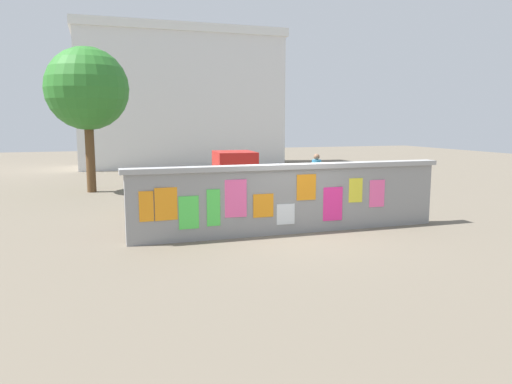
# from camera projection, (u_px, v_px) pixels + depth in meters

# --- Properties ---
(ground) EXTENTS (60.00, 60.00, 0.00)m
(ground) POSITION_uv_depth(u_px,v_px,m) (216.00, 190.00, 19.72)
(ground) COLOR #6B6051
(poster_wall) EXTENTS (8.24, 0.42, 1.74)m
(poster_wall) POSITION_uv_depth(u_px,v_px,m) (291.00, 198.00, 12.07)
(poster_wall) COLOR gray
(poster_wall) RESTS_ON ground
(auto_rickshaw_truck) EXTENTS (3.70, 1.76, 1.85)m
(auto_rickshaw_truck) POSITION_uv_depth(u_px,v_px,m) (203.00, 183.00, 15.02)
(auto_rickshaw_truck) COLOR black
(auto_rickshaw_truck) RESTS_ON ground
(motorcycle) EXTENTS (1.90, 0.56, 0.87)m
(motorcycle) POSITION_uv_depth(u_px,v_px,m) (343.00, 192.00, 15.96)
(motorcycle) COLOR black
(motorcycle) RESTS_ON ground
(bicycle_near) EXTENTS (1.70, 0.44, 0.95)m
(bicycle_near) POSITION_uv_depth(u_px,v_px,m) (314.00, 208.00, 13.60)
(bicycle_near) COLOR black
(bicycle_near) RESTS_ON ground
(person_walking) EXTENTS (0.44, 0.44, 1.62)m
(person_walking) POSITION_uv_depth(u_px,v_px,m) (141.00, 195.00, 11.95)
(person_walking) COLOR #BF6626
(person_walking) RESTS_ON ground
(person_bystander) EXTENTS (0.46, 0.46, 1.62)m
(person_bystander) POSITION_uv_depth(u_px,v_px,m) (316.00, 171.00, 17.68)
(person_bystander) COLOR #BF6626
(person_bystander) RESTS_ON ground
(tree_roadside) EXTENTS (3.18, 3.18, 5.63)m
(tree_roadside) POSITION_uv_depth(u_px,v_px,m) (87.00, 89.00, 18.70)
(tree_roadside) COLOR brown
(tree_roadside) RESTS_ON ground
(building_background) EXTENTS (12.63, 4.81, 8.43)m
(building_background) POSITION_uv_depth(u_px,v_px,m) (180.00, 98.00, 30.37)
(building_background) COLOR silver
(building_background) RESTS_ON ground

